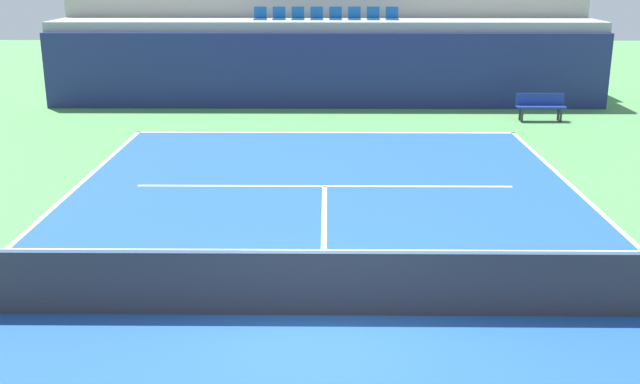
% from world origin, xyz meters
% --- Properties ---
extents(ground_plane, '(80.00, 80.00, 0.00)m').
position_xyz_m(ground_plane, '(0.00, 0.00, 0.00)').
color(ground_plane, '#4C8C4C').
extents(court_surface, '(11.00, 24.00, 0.01)m').
position_xyz_m(court_surface, '(0.00, 0.00, 0.01)').
color(court_surface, '#1E4C99').
rests_on(court_surface, ground_plane).
extents(baseline_far, '(11.00, 0.10, 0.00)m').
position_xyz_m(baseline_far, '(0.00, 11.95, 0.01)').
color(baseline_far, white).
rests_on(baseline_far, court_surface).
extents(service_line_far, '(8.26, 0.10, 0.00)m').
position_xyz_m(service_line_far, '(0.00, 6.40, 0.01)').
color(service_line_far, white).
rests_on(service_line_far, court_surface).
extents(centre_service_line, '(0.10, 6.40, 0.00)m').
position_xyz_m(centre_service_line, '(0.00, 3.20, 0.01)').
color(centre_service_line, white).
rests_on(centre_service_line, court_surface).
extents(back_wall, '(18.99, 0.30, 2.52)m').
position_xyz_m(back_wall, '(0.00, 15.95, 1.26)').
color(back_wall, navy).
rests_on(back_wall, ground_plane).
extents(stands_tier_lower, '(18.99, 2.40, 2.85)m').
position_xyz_m(stands_tier_lower, '(0.00, 17.30, 1.43)').
color(stands_tier_lower, '#9E9E99').
rests_on(stands_tier_lower, ground_plane).
extents(stands_tier_upper, '(18.99, 2.40, 3.91)m').
position_xyz_m(stands_tier_upper, '(0.00, 19.70, 1.96)').
color(stands_tier_upper, '#9E9E99').
rests_on(stands_tier_upper, ground_plane).
extents(seating_row_lower, '(5.04, 0.44, 0.44)m').
position_xyz_m(seating_row_lower, '(0.00, 17.39, 2.98)').
color(seating_row_lower, '#145193').
rests_on(seating_row_lower, stands_tier_lower).
extents(tennis_net, '(11.08, 0.08, 1.07)m').
position_xyz_m(tennis_net, '(0.00, 0.00, 0.51)').
color(tennis_net, black).
rests_on(tennis_net, court_surface).
extents(player_bench, '(1.50, 0.40, 0.85)m').
position_xyz_m(player_bench, '(6.71, 13.84, 0.51)').
color(player_bench, navy).
rests_on(player_bench, ground_plane).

